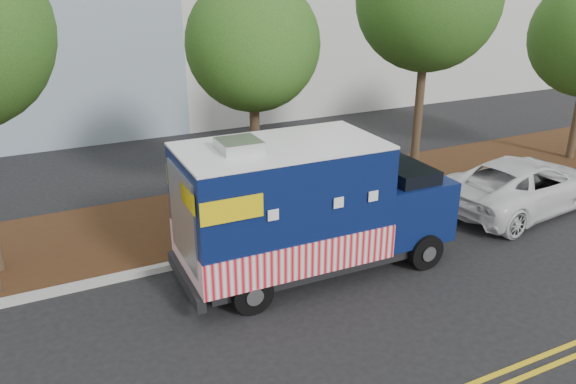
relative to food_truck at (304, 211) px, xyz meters
name	(u,v)px	position (x,y,z in m)	size (l,w,h in m)	color
ground	(265,281)	(-0.95, -0.01, -1.45)	(120.00, 120.00, 0.00)	black
curb	(240,250)	(-0.95, 1.39, -1.38)	(120.00, 0.18, 0.15)	#9E9E99
mulch_strip	(211,218)	(-0.95, 3.49, -1.38)	(120.00, 4.00, 0.15)	#321F0D
tree_b	(253,45)	(0.30, 3.33, 3.07)	(3.31, 3.31, 6.20)	#38281C
food_truck	(304,211)	(0.00, 0.00, 0.00)	(6.14, 2.42, 3.21)	black
white_car	(523,184)	(7.08, 0.43, -0.73)	(2.40, 5.20, 1.45)	white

